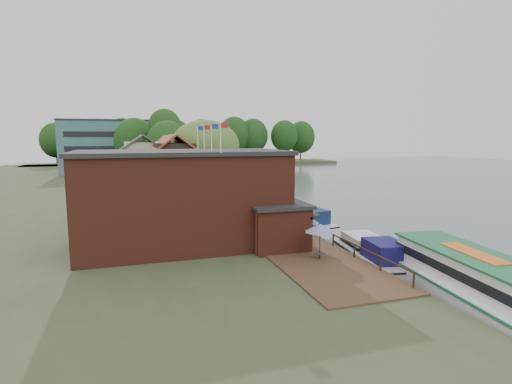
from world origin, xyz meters
TOP-DOWN VIEW (x-y plane):
  - ground at (0.00, 0.00)m, footprint 260.00×260.00m
  - land_bank at (-30.00, 35.00)m, footprint 50.00×140.00m
  - quay_deck at (-8.00, 10.00)m, footprint 6.00×50.00m
  - quay_rail at (-5.30, 10.50)m, footprint 0.20×49.00m
  - pub at (-14.00, -1.00)m, footprint 20.00×11.00m
  - hotel_block at (-22.00, 70.00)m, footprint 25.40×12.40m
  - cottage_a at (-15.00, 14.00)m, footprint 8.60×7.60m
  - cottage_b at (-18.00, 24.00)m, footprint 9.60×8.60m
  - cottage_c at (-14.00, 33.00)m, footprint 7.60×7.60m
  - willow at (-10.50, 19.00)m, footprint 8.60×8.60m
  - umbrella_0 at (-7.74, -7.60)m, footprint 2.09×2.09m
  - umbrella_1 at (-7.49, -4.72)m, footprint 2.04×2.04m
  - umbrella_2 at (-7.58, -0.49)m, footprint 2.24×2.24m
  - umbrella_3 at (-6.90, 2.53)m, footprint 2.45×2.45m
  - umbrella_4 at (-7.75, 5.87)m, footprint 2.04×2.04m
  - umbrella_5 at (-7.40, 8.25)m, footprint 2.28×2.28m
  - cruiser_0 at (-3.45, -7.37)m, footprint 4.40×10.04m
  - cruiser_1 at (-3.60, 4.82)m, footprint 5.13×10.33m
  - cruiser_2 at (-3.11, 15.56)m, footprint 5.37×9.74m
  - cruiser_3 at (-2.50, 24.63)m, footprint 4.96×11.03m
  - tour_boat at (-2.36, -15.61)m, footprint 5.63×14.61m
  - swan at (-2.74, -10.62)m, footprint 0.44×0.44m
  - bank_tree_0 at (-12.87, 43.50)m, footprint 7.83×7.83m
  - bank_tree_1 at (-12.80, 49.40)m, footprint 6.53×6.53m
  - bank_tree_2 at (-18.42, 56.64)m, footprint 8.52×8.52m
  - bank_tree_3 at (-15.60, 79.43)m, footprint 7.86×7.86m
  - bank_tree_4 at (-11.79, 87.95)m, footprint 8.45×8.45m
  - bank_tree_5 at (-16.94, 93.83)m, footprint 7.07×7.07m

SIDE VIEW (x-z plane):
  - ground at x=0.00m, z-range 0.00..0.00m
  - swan at x=-2.74m, z-range 0.00..0.44m
  - land_bank at x=-30.00m, z-range 0.00..1.00m
  - quay_deck at x=-8.00m, z-range 1.00..1.10m
  - cruiser_2 at x=-3.11m, z-range 0.00..2.23m
  - cruiser_0 at x=-3.45m, z-range 0.00..2.35m
  - cruiser_1 at x=-3.60m, z-range 0.00..2.40m
  - cruiser_3 at x=-2.50m, z-range 0.00..2.61m
  - quay_rail at x=-5.30m, z-range 1.00..2.00m
  - tour_boat at x=-2.36m, z-range 0.00..3.11m
  - umbrella_0 at x=-7.74m, z-range 1.10..3.48m
  - umbrella_1 at x=-7.49m, z-range 1.10..3.48m
  - umbrella_2 at x=-7.58m, z-range 1.10..3.48m
  - umbrella_3 at x=-6.90m, z-range 1.10..3.48m
  - umbrella_4 at x=-7.75m, z-range 1.10..3.48m
  - umbrella_5 at x=-7.40m, z-range 1.10..3.48m
  - pub at x=-14.00m, z-range 1.00..8.30m
  - cottage_a at x=-15.00m, z-range 1.00..9.50m
  - cottage_b at x=-18.00m, z-range 1.00..9.50m
  - cottage_c at x=-14.00m, z-range 1.00..9.50m
  - willow at x=-10.50m, z-range 1.00..11.43m
  - bank_tree_0 at x=-12.87m, z-range 1.00..12.25m
  - bank_tree_3 at x=-15.60m, z-range 1.00..12.55m
  - hotel_block at x=-22.00m, z-range 1.00..13.30m
  - bank_tree_2 at x=-18.42m, z-range 1.00..13.31m
  - bank_tree_5 at x=-16.94m, z-range 1.00..14.11m
  - bank_tree_4 at x=-11.79m, z-range 1.00..14.24m
  - bank_tree_1 at x=-12.80m, z-range 1.00..14.78m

